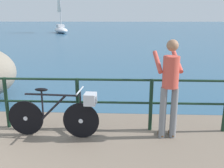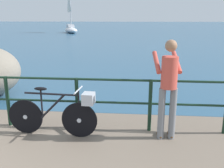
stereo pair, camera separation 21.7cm
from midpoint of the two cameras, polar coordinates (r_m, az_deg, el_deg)
ground_plane at (r=22.74m, az=-2.76°, el=9.65°), size 120.00×120.00×0.10m
sea_surface at (r=50.50m, az=1.63°, el=12.79°), size 120.00×90.00×0.01m
bicycle at (r=4.68m, az=-10.53°, el=-6.26°), size 1.70×0.48×0.92m
person_at_railing at (r=4.48m, az=14.01°, el=-0.32°), size 0.50×0.66×1.78m
sailboat at (r=33.48m, az=-9.16°, el=12.57°), size 3.10×4.52×6.16m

